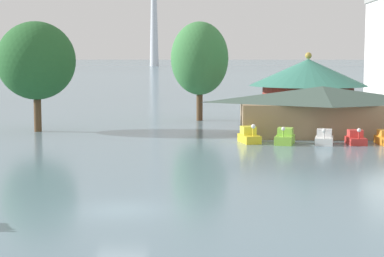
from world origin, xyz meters
TOP-DOWN VIEW (x-y plane):
  - ground_plane at (0.00, 0.00)m, footprint 2000.00×2000.00m
  - pedal_boat_yellow at (7.37, 25.21)m, footprint 2.00×2.95m
  - pedal_boat_lime at (10.36, 24.44)m, footprint 2.01×2.85m
  - pedal_boat_white at (13.68, 24.38)m, footprint 1.89×2.68m
  - pedal_boat_red at (16.36, 24.56)m, footprint 1.49×2.42m
  - boathouse at (14.39, 30.51)m, footprint 16.19×8.34m
  - green_roof_pavilion at (14.18, 39.10)m, footprint 12.51×12.51m
  - shoreline_tree_tall_left at (-13.10, 32.57)m, footprint 7.66×7.66m
  - shoreline_tree_mid at (2.51, 44.26)m, footprint 6.59×6.59m

SIDE VIEW (x-z plane):
  - ground_plane at x=0.00m, z-range 0.00..0.00m
  - pedal_boat_red at x=16.36m, z-range -0.26..1.22m
  - pedal_boat_white at x=13.68m, z-range -0.23..1.24m
  - pedal_boat_lime at x=10.36m, z-range -0.25..1.33m
  - pedal_boat_yellow at x=7.37m, z-range -0.31..1.41m
  - boathouse at x=14.39m, z-range 0.12..4.73m
  - green_roof_pavilion at x=14.18m, z-range 0.12..7.92m
  - shoreline_tree_tall_left at x=-13.10m, z-range 1.56..12.35m
  - shoreline_tree_mid at x=2.51m, z-range 1.46..12.77m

